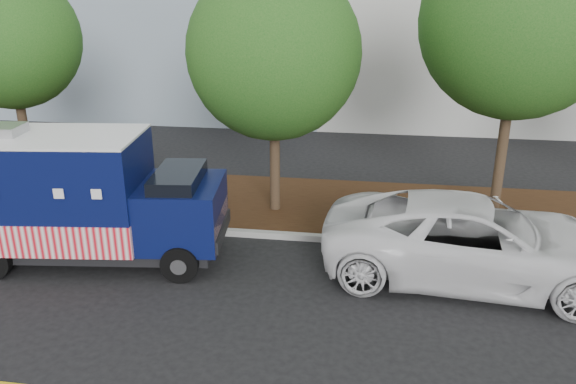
# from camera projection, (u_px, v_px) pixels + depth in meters

# --- Properties ---
(ground) EXTENTS (120.00, 120.00, 0.00)m
(ground) POSITION_uv_depth(u_px,v_px,m) (174.00, 258.00, 12.54)
(ground) COLOR black
(ground) RESTS_ON ground
(curb) EXTENTS (120.00, 0.18, 0.15)m
(curb) POSITION_uv_depth(u_px,v_px,m) (193.00, 230.00, 13.81)
(curb) COLOR #9E9E99
(curb) RESTS_ON ground
(mulch_strip) EXTENTS (120.00, 4.00, 0.15)m
(mulch_strip) POSITION_uv_depth(u_px,v_px,m) (216.00, 200.00, 15.76)
(mulch_strip) COLOR black
(mulch_strip) RESTS_ON ground
(tree_a) EXTENTS (3.75, 3.75, 6.27)m
(tree_a) POSITION_uv_depth(u_px,v_px,m) (9.00, 39.00, 15.03)
(tree_a) COLOR #38281C
(tree_a) RESTS_ON ground
(tree_b) EXTENTS (4.25, 4.25, 6.33)m
(tree_b) POSITION_uv_depth(u_px,v_px,m) (274.00, 53.00, 13.56)
(tree_b) COLOR #38281C
(tree_b) RESTS_ON ground
(tree_c) EXTENTS (4.64, 4.64, 7.30)m
(tree_c) POSITION_uv_depth(u_px,v_px,m) (520.00, 20.00, 13.05)
(tree_c) COLOR #38281C
(tree_c) RESTS_ON ground
(sign_post) EXTENTS (0.06, 0.06, 2.40)m
(sign_post) POSITION_uv_depth(u_px,v_px,m) (74.00, 175.00, 14.28)
(sign_post) COLOR #473828
(sign_post) RESTS_ON ground
(food_truck) EXTENTS (5.94, 2.77, 3.03)m
(food_truck) POSITION_uv_depth(u_px,v_px,m) (77.00, 201.00, 12.09)
(food_truck) COLOR black
(food_truck) RESTS_ON ground
(white_car) EXTENTS (6.33, 3.33, 1.70)m
(white_car) POSITION_uv_depth(u_px,v_px,m) (474.00, 240.00, 11.44)
(white_car) COLOR white
(white_car) RESTS_ON ground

